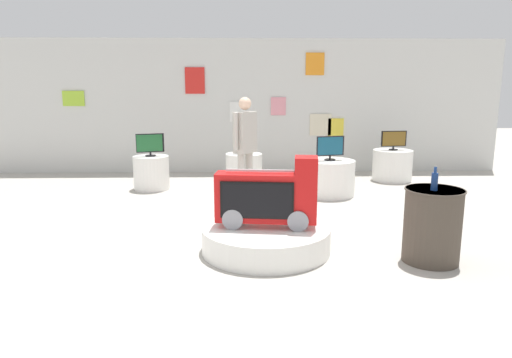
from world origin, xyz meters
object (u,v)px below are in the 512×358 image
Objects in this scene: tv_on_right_rear at (394,140)px; shopper_browsing_near_truck at (245,142)px; display_pedestal_left_rear at (151,173)px; display_pedestal_right_rear at (392,165)px; novelty_firetruck_tv at (268,199)px; bottle_on_side_table at (435,181)px; tv_on_center_rear at (330,147)px; main_display_pedestal at (266,239)px; display_pedestal_center_rear at (329,178)px; tv_on_far_right at (244,144)px; display_pedestal_far_right at (244,170)px; tv_on_left_rear at (150,144)px; side_table_round at (432,225)px.

tv_on_right_rear is 0.30× the size of shopper_browsing_near_truck.
display_pedestal_left_rear is 4.73m from display_pedestal_right_rear.
novelty_firetruck_tv reaches higher than bottle_on_side_table.
main_display_pedestal is at bearing -114.17° from tv_on_center_rear.
tv_on_center_rear reaches higher than tv_on_right_rear.
shopper_browsing_near_truck is at bearing 125.82° from bottle_on_side_table.
bottle_on_side_table is at bearing -81.22° from display_pedestal_center_rear.
main_display_pedestal is 3.64m from tv_on_far_right.
display_pedestal_right_rear is 3.01m from display_pedestal_far_right.
tv_on_center_rear is at bearing -140.23° from display_pedestal_right_rear.
tv_on_right_rear is (2.73, 4.00, 0.68)m from main_display_pedestal.
display_pedestal_left_rear is 1.33× the size of tv_on_center_rear.
bottle_on_side_table is (3.67, -3.75, 0.60)m from display_pedestal_left_rear.
display_pedestal_center_rear is 3.28m from bottle_on_side_table.
bottle_on_side_table is at bearing -14.08° from main_display_pedestal.
bottle_on_side_table reaches higher than tv_on_left_rear.
novelty_firetruck_tv reaches higher than tv_on_far_right.
tv_on_center_rear is at bearing -28.99° from tv_on_far_right.
display_pedestal_right_rear is at bearing 8.11° from display_pedestal_far_right.
main_display_pedestal is at bearing -86.12° from display_pedestal_far_right.
bottle_on_side_table is at bearing -45.59° from tv_on_left_rear.
tv_on_center_rear reaches higher than tv_on_left_rear.
side_table_round is (2.01, -3.95, -0.39)m from tv_on_far_right.
display_pedestal_right_rear is (4.68, 0.68, 0.00)m from display_pedestal_left_rear.
display_pedestal_center_rear is at bearing 78.81° from tv_on_center_rear.
bottle_on_side_table is at bearing -63.82° from display_pedestal_far_right.
tv_on_left_rear is at bearing 120.56° from novelty_firetruck_tv.
shopper_browsing_near_truck is (0.02, -1.30, 0.68)m from display_pedestal_far_right.
novelty_firetruck_tv is 2.37× the size of tv_on_left_rear.
main_display_pedestal is 2.15× the size of display_pedestal_far_right.
tv_on_far_right reaches higher than display_pedestal_far_right.
bottle_on_side_table is (0.49, -3.19, 0.07)m from tv_on_center_rear.
display_pedestal_right_rear is (2.71, 4.01, -0.32)m from novelty_firetruck_tv.
tv_on_right_rear is 4.54m from bottle_on_side_table.
shopper_browsing_near_truck is (0.02, -1.30, 0.19)m from tv_on_far_right.
tv_on_left_rear is (-0.00, -0.00, 0.53)m from display_pedestal_left_rear.
display_pedestal_left_rear is 4.75m from tv_on_right_rear.
tv_on_center_rear is 0.60× the size of side_table_round.
novelty_firetruck_tv is 1.33× the size of display_pedestal_center_rear.
tv_on_left_rear is at bearing 170.02° from tv_on_center_rear.
main_display_pedestal is 0.48m from novelty_firetruck_tv.
tv_on_far_right is 1.53× the size of bottle_on_side_table.
novelty_firetruck_tv is 2.26× the size of tv_on_right_rear.
tv_on_far_right is (1.70, 0.26, 0.49)m from display_pedestal_left_rear.
display_pedestal_center_rear is 2.31× the size of tv_on_far_right.
tv_on_left_rear is at bearing -171.16° from display_pedestal_far_right.
tv_on_far_right is at bearing 116.99° from side_table_round.
novelty_firetruck_tv is (0.02, -0.01, 0.48)m from main_display_pedestal.
display_pedestal_far_right is at bearing -171.89° from display_pedestal_right_rear.
side_table_round is at bearing -44.84° from tv_on_left_rear.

